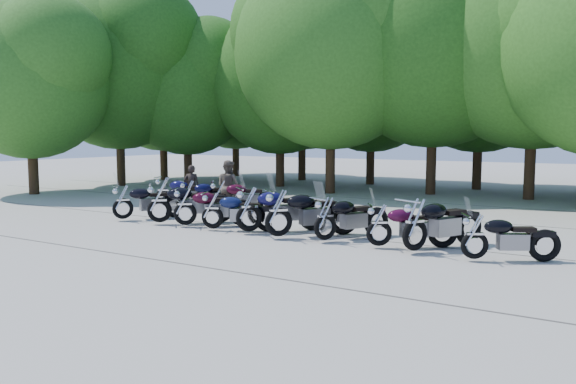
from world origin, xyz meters
The scene contains 28 objects.
ground centered at (0.00, 0.00, 0.00)m, with size 90.00×90.00×0.00m, color #9B968C.
tree_0 centered at (-15.42, 12.98, 5.45)m, with size 7.50×7.50×9.21m.
tree_1 centered at (-12.04, 11.24, 5.06)m, with size 6.97×6.97×8.55m.
tree_2 centered at (-7.25, 12.84, 5.31)m, with size 7.31×7.31×8.97m.
tree_3 centered at (-3.57, 11.24, 6.32)m, with size 8.70×8.70×10.67m.
tree_4 centered at (0.54, 13.09, 6.64)m, with size 9.13×9.13×11.20m.
tree_5 centered at (4.61, 13.20, 6.57)m, with size 9.04×9.04×11.10m.
tree_9 centered at (-13.53, 17.59, 5.52)m, with size 7.59×7.59×9.32m.
tree_10 centered at (-8.29, 16.97, 5.66)m, with size 7.78×7.78×9.55m.
tree_11 centered at (-3.76, 16.43, 5.49)m, with size 7.56×7.56×9.28m.
tree_12 centered at (1.80, 16.47, 5.72)m, with size 7.88×7.88×9.67m.
tree_16 centered at (-14.83, 4.00, 5.06)m, with size 6.97×6.97×8.55m.
tree_17 centered at (-14.68, 9.00, 6.04)m, with size 8.31×8.31×10.20m.
motorcycle_0 centered at (-5.38, 0.49, 0.63)m, with size 0.68×2.25×1.27m, color black, non-canonical shape.
motorcycle_1 centered at (-3.89, 0.54, 0.71)m, with size 0.76×2.50×1.41m, color black, non-canonical shape.
motorcycle_2 centered at (-2.93, 0.59, 0.65)m, with size 0.70×2.31×1.31m, color #320618, non-canonical shape.
motorcycle_3 centered at (-1.88, 0.53, 0.61)m, with size 0.66×2.17×1.23m, color #0D153C, non-canonical shape.
motorcycle_4 centered at (-0.69, 0.61, 0.72)m, with size 0.78×2.56×1.45m, color #100E3E, non-canonical shape.
motorcycle_5 centered at (0.37, 0.40, 0.72)m, with size 0.78×2.56×1.45m, color black, non-canonical shape.
motorcycle_6 centered at (1.62, 0.60, 0.64)m, with size 0.69×2.28×1.29m, color black, non-canonical shape.
motorcycle_7 centered at (3.04, 0.61, 0.60)m, with size 0.64×2.12×1.20m, color #360722, non-canonical shape.
motorcycle_8 centered at (3.95, 0.47, 0.71)m, with size 0.76×2.51×1.42m, color black, non-canonical shape.
motorcycle_9 centered at (5.29, 0.34, 0.58)m, with size 0.62×2.04×1.15m, color black, non-canonical shape.
motorcycle_10 centered at (-6.21, 3.20, 0.67)m, with size 0.72×2.36×1.33m, color #0E0D3A, non-canonical shape.
motorcycle_11 centered at (-4.92, 3.05, 0.62)m, with size 0.67×2.21×1.25m, color black, non-canonical shape.
motorcycle_12 centered at (-3.61, 3.10, 0.65)m, with size 0.70×2.31×1.31m, color #37071A, non-canonical shape.
rider_0 centered at (-5.51, 3.90, 0.79)m, with size 0.58×0.38×1.58m, color black.
rider_1 centered at (-3.74, 3.74, 0.90)m, with size 0.87×0.68×1.80m, color brown.
Camera 1 is at (7.89, -11.71, 2.69)m, focal length 35.00 mm.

